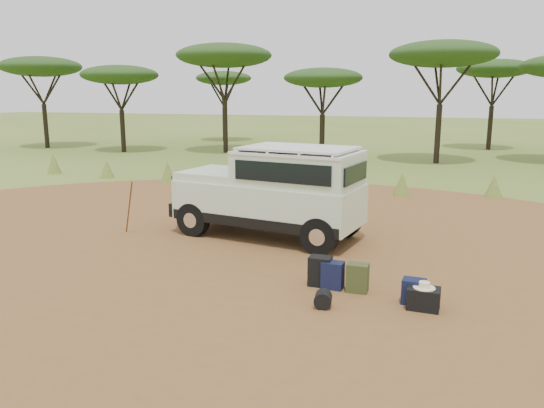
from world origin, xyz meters
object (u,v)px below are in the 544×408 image
(backpack_black, at_px, (320,271))
(backpack_navy, at_px, (333,275))
(hard_case, at_px, (424,299))
(walking_staff, at_px, (129,207))
(duffel_navy, at_px, (414,292))
(backpack_olive, at_px, (357,278))
(safari_vehicle, at_px, (274,194))

(backpack_black, height_order, backpack_navy, backpack_black)
(hard_case, bearing_deg, backpack_black, 166.55)
(backpack_navy, distance_m, hard_case, 1.68)
(backpack_black, xyz_separation_m, hard_case, (1.86, -0.55, -0.09))
(backpack_black, bearing_deg, backpack_navy, -15.18)
(walking_staff, bearing_deg, hard_case, -75.42)
(walking_staff, relative_size, backpack_black, 2.65)
(hard_case, bearing_deg, walking_staff, 162.77)
(duffel_navy, bearing_deg, hard_case, -43.90)
(hard_case, bearing_deg, backpack_navy, 166.44)
(walking_staff, distance_m, duffel_navy, 7.48)
(backpack_navy, relative_size, duffel_navy, 1.16)
(backpack_black, bearing_deg, duffel_navy, -11.64)
(backpack_black, relative_size, backpack_olive, 1.06)
(backpack_navy, height_order, backpack_olive, backpack_olive)
(walking_staff, bearing_deg, backpack_navy, -76.44)
(backpack_olive, xyz_separation_m, hard_case, (1.15, -0.44, -0.08))
(walking_staff, distance_m, backpack_olive, 6.46)
(safari_vehicle, height_order, duffel_navy, safari_vehicle)
(backpack_navy, distance_m, duffel_navy, 1.47)
(backpack_navy, xyz_separation_m, hard_case, (1.61, -0.48, -0.07))
(backpack_navy, relative_size, backpack_olive, 0.96)
(duffel_navy, bearing_deg, safari_vehicle, 140.69)
(safari_vehicle, xyz_separation_m, duffel_navy, (3.52, -3.31, -0.87))
(backpack_olive, bearing_deg, walking_staff, 161.59)
(walking_staff, height_order, hard_case, walking_staff)
(walking_staff, distance_m, backpack_black, 5.76)
(safari_vehicle, xyz_separation_m, backpack_navy, (2.07, -3.02, -0.84))
(duffel_navy, xyz_separation_m, hard_case, (0.17, -0.18, -0.03))
(walking_staff, height_order, backpack_navy, walking_staff)
(backpack_black, height_order, hard_case, backpack_black)
(walking_staff, height_order, duffel_navy, walking_staff)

